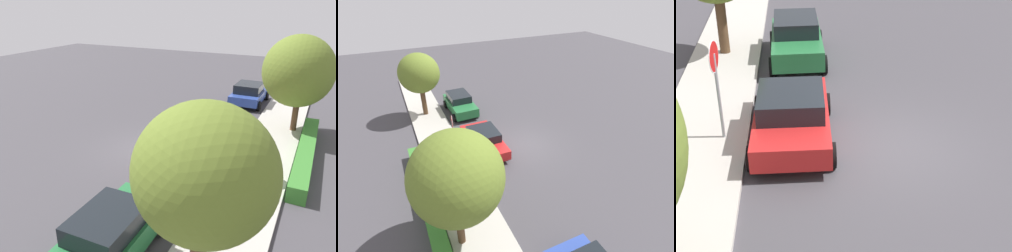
% 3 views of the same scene
% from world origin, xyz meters
% --- Properties ---
extents(ground_plane, '(60.00, 60.00, 0.00)m').
position_xyz_m(ground_plane, '(0.00, 0.00, 0.00)').
color(ground_plane, '#423F44').
extents(sidewalk_curb, '(32.00, 2.46, 0.14)m').
position_xyz_m(sidewalk_curb, '(0.00, 4.98, 0.07)').
color(sidewalk_curb, '#B2ADA3').
rests_on(sidewalk_curb, ground_plane).
extents(stop_sign, '(0.79, 0.12, 2.78)m').
position_xyz_m(stop_sign, '(0.68, 4.38, 1.92)').
color(stop_sign, gray).
rests_on(stop_sign, ground_plane).
extents(parked_car_red, '(4.05, 2.16, 1.40)m').
position_xyz_m(parked_car_red, '(0.61, 2.58, 0.72)').
color(parked_car_red, red).
rests_on(parked_car_red, ground_plane).
extents(parked_car_green, '(3.96, 2.01, 1.50)m').
position_xyz_m(parked_car_green, '(6.36, 2.40, 0.77)').
color(parked_car_green, '#236B38').
rests_on(parked_car_green, ground_plane).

